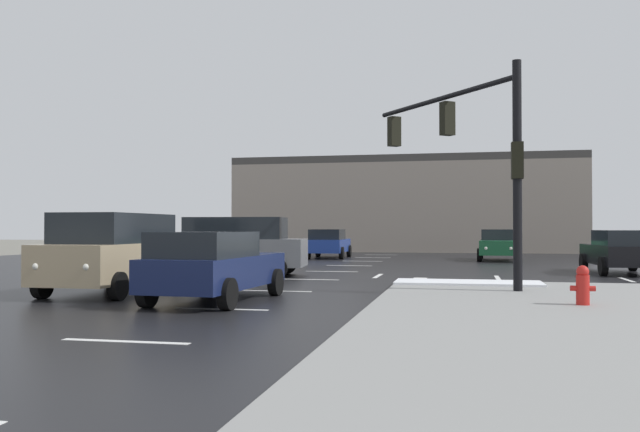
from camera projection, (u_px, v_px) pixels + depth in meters
name	position (u px, v px, depth m)	size (l,w,h in m)	color
ground_plane	(321.00, 276.00, 23.50)	(120.00, 120.00, 0.00)	slate
road_asphalt	(321.00, 275.00, 23.50)	(44.00, 44.00, 0.02)	black
snow_strip_curbside	(468.00, 282.00, 18.55)	(4.00, 1.60, 0.06)	white
lane_markings	(348.00, 279.00, 21.90)	(36.15, 36.15, 0.01)	silver
traffic_signal_mast	(470.00, 142.00, 18.11)	(4.04, 5.24, 5.68)	black
fire_hydrant	(583.00, 285.00, 13.44)	(0.48, 0.26, 0.79)	red
strip_building_background	(407.00, 205.00, 48.86)	(24.08, 8.00, 6.65)	gray
sedan_black	(620.00, 251.00, 24.26)	(2.16, 4.59, 1.58)	black
suv_tan	(115.00, 251.00, 17.15)	(2.17, 4.84, 2.03)	tan
sedan_navy	(214.00, 265.00, 15.06)	(2.20, 4.61, 1.58)	#141E47
sedan_green	(498.00, 244.00, 34.25)	(2.21, 4.61, 1.58)	#195933
suv_grey	(236.00, 245.00, 23.32)	(4.98, 2.56, 2.03)	slate
sedan_blue	(329.00, 243.00, 36.72)	(2.15, 4.59, 1.58)	navy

